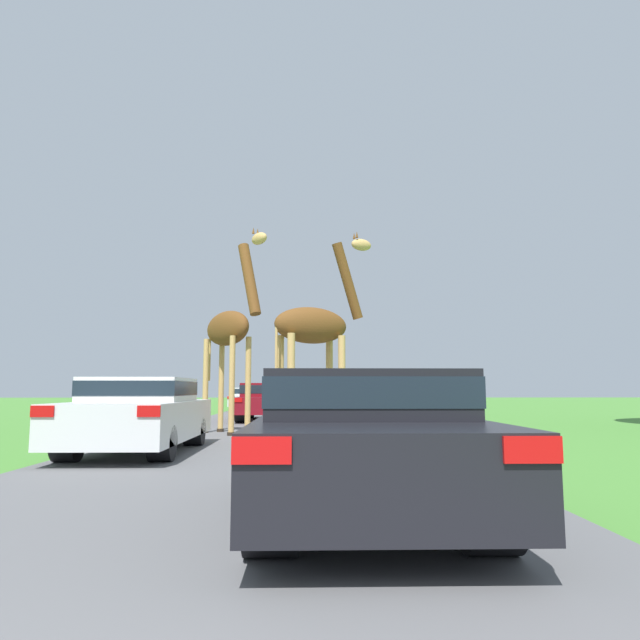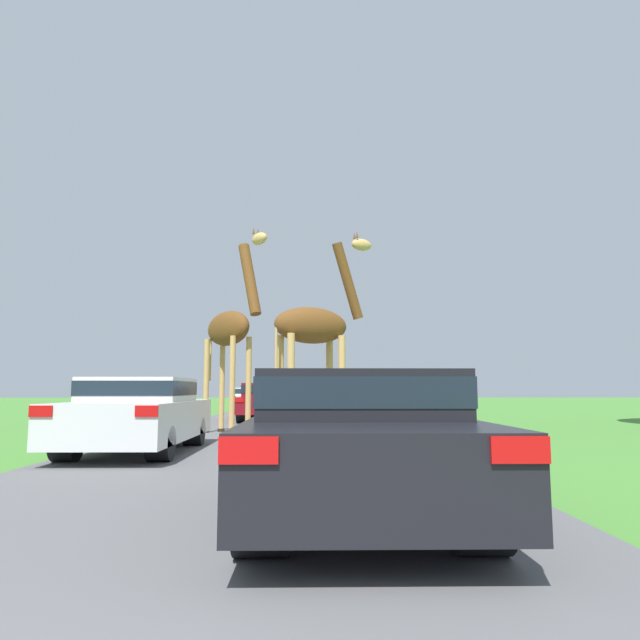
{
  "view_description": "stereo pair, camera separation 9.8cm",
  "coord_description": "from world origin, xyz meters",
  "px_view_note": "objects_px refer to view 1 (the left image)",
  "views": [
    {
      "loc": [
        0.82,
        -0.18,
        1.13
      ],
      "look_at": [
        1.17,
        13.17,
        2.76
      ],
      "focal_mm": 32.0,
      "sensor_mm": 36.0,
      "label": 1
    },
    {
      "loc": [
        0.92,
        -0.18,
        1.13
      ],
      "look_at": [
        1.17,
        13.17,
        2.76
      ],
      "focal_mm": 32.0,
      "sensor_mm": 36.0,
      "label": 2
    }
  ],
  "objects_px": {
    "car_queue_left": "(249,398)",
    "car_verge_right": "(335,399)",
    "giraffe_companion": "(230,330)",
    "car_far_ahead": "(140,413)",
    "car_lead_maroon": "(363,438)",
    "car_queue_right": "(266,400)",
    "giraffe_near_road": "(315,332)"
  },
  "relations": [
    {
      "from": "giraffe_companion",
      "to": "car_verge_right",
      "type": "bearing_deg",
      "value": -144.34
    },
    {
      "from": "car_lead_maroon",
      "to": "car_far_ahead",
      "type": "xyz_separation_m",
      "value": [
        -3.53,
        5.32,
        0.02
      ]
    },
    {
      "from": "car_queue_right",
      "to": "car_far_ahead",
      "type": "bearing_deg",
      "value": -98.18
    },
    {
      "from": "giraffe_companion",
      "to": "car_queue_right",
      "type": "xyz_separation_m",
      "value": [
        0.5,
        6.44,
        -1.93
      ]
    },
    {
      "from": "giraffe_companion",
      "to": "car_queue_left",
      "type": "bearing_deg",
      "value": -125.89
    },
    {
      "from": "giraffe_companion",
      "to": "car_queue_right",
      "type": "distance_m",
      "value": 6.74
    },
    {
      "from": "giraffe_near_road",
      "to": "car_queue_left",
      "type": "xyz_separation_m",
      "value": [
        -3.25,
        17.58,
        -1.83
      ]
    },
    {
      "from": "car_queue_left",
      "to": "car_far_ahead",
      "type": "height_order",
      "value": "car_far_ahead"
    },
    {
      "from": "car_queue_right",
      "to": "car_verge_right",
      "type": "height_order",
      "value": "car_queue_right"
    },
    {
      "from": "giraffe_near_road",
      "to": "car_queue_left",
      "type": "distance_m",
      "value": 17.97
    },
    {
      "from": "giraffe_companion",
      "to": "car_verge_right",
      "type": "distance_m",
      "value": 13.68
    },
    {
      "from": "car_far_ahead",
      "to": "car_verge_right",
      "type": "relative_size",
      "value": 1.12
    },
    {
      "from": "car_verge_right",
      "to": "car_lead_maroon",
      "type": "bearing_deg",
      "value": -92.38
    },
    {
      "from": "giraffe_near_road",
      "to": "car_verge_right",
      "type": "distance_m",
      "value": 14.7
    },
    {
      "from": "car_far_ahead",
      "to": "car_lead_maroon",
      "type": "bearing_deg",
      "value": -56.44
    },
    {
      "from": "car_lead_maroon",
      "to": "car_queue_right",
      "type": "bearing_deg",
      "value": 97.04
    },
    {
      "from": "car_queue_right",
      "to": "car_far_ahead",
      "type": "relative_size",
      "value": 1.08
    },
    {
      "from": "car_verge_right",
      "to": "giraffe_companion",
      "type": "bearing_deg",
      "value": -104.68
    },
    {
      "from": "giraffe_companion",
      "to": "car_queue_right",
      "type": "bearing_deg",
      "value": -134.11
    },
    {
      "from": "giraffe_near_road",
      "to": "car_queue_right",
      "type": "bearing_deg",
      "value": 166.18
    },
    {
      "from": "car_lead_maroon",
      "to": "car_verge_right",
      "type": "xyz_separation_m",
      "value": [
        0.94,
        22.7,
        -0.04
      ]
    },
    {
      "from": "car_lead_maroon",
      "to": "giraffe_near_road",
      "type": "bearing_deg",
      "value": 92.06
    },
    {
      "from": "giraffe_companion",
      "to": "car_verge_right",
      "type": "xyz_separation_m",
      "value": [
        3.43,
        13.08,
        -2.02
      ]
    },
    {
      "from": "giraffe_companion",
      "to": "car_queue_left",
      "type": "xyz_separation_m",
      "value": [
        -1.06,
        16.13,
        -2.01
      ]
    },
    {
      "from": "car_queue_left",
      "to": "car_verge_right",
      "type": "xyz_separation_m",
      "value": [
        4.49,
        -3.04,
        -0.01
      ]
    },
    {
      "from": "car_far_ahead",
      "to": "car_queue_right",
      "type": "bearing_deg",
      "value": 81.82
    },
    {
      "from": "giraffe_companion",
      "to": "car_queue_left",
      "type": "height_order",
      "value": "giraffe_companion"
    },
    {
      "from": "car_verge_right",
      "to": "car_far_ahead",
      "type": "bearing_deg",
      "value": -104.42
    },
    {
      "from": "car_queue_left",
      "to": "car_far_ahead",
      "type": "distance_m",
      "value": 20.43
    },
    {
      "from": "giraffe_near_road",
      "to": "giraffe_companion",
      "type": "bearing_deg",
      "value": -149.4
    },
    {
      "from": "car_far_ahead",
      "to": "car_verge_right",
      "type": "height_order",
      "value": "car_far_ahead"
    },
    {
      "from": "giraffe_companion",
      "to": "car_lead_maroon",
      "type": "xyz_separation_m",
      "value": [
        2.48,
        -9.62,
        -1.98
      ]
    }
  ]
}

